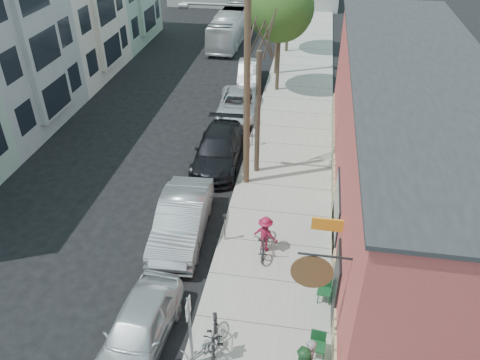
% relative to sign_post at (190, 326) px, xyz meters
% --- Properties ---
extents(ground, '(120.00, 120.00, 0.00)m').
position_rel_sign_post_xyz_m(ground, '(-2.35, 3.75, -1.83)').
color(ground, black).
extents(sidewalk, '(4.50, 58.00, 0.15)m').
position_rel_sign_post_xyz_m(sidewalk, '(1.90, 14.75, -1.76)').
color(sidewalk, '#A3A297').
rests_on(sidewalk, ground).
extents(cafe_building, '(6.60, 20.20, 6.61)m').
position_rel_sign_post_xyz_m(cafe_building, '(6.64, 8.74, 1.47)').
color(cafe_building, '#B84744').
rests_on(cafe_building, ground).
extents(apartment_row, '(6.30, 32.00, 9.00)m').
position_rel_sign_post_xyz_m(apartment_row, '(-14.20, 17.75, 2.67)').
color(apartment_row, '#9BB398').
rests_on(apartment_row, ground).
extents(sign_post, '(0.07, 0.45, 2.80)m').
position_rel_sign_post_xyz_m(sign_post, '(0.00, 0.00, 0.00)').
color(sign_post, slate).
rests_on(sign_post, sidewalk).
extents(parking_meter_near, '(0.14, 0.14, 1.24)m').
position_rel_sign_post_xyz_m(parking_meter_near, '(-0.10, 5.64, -0.85)').
color(parking_meter_near, slate).
rests_on(parking_meter_near, sidewalk).
extents(parking_meter_far, '(0.14, 0.14, 1.24)m').
position_rel_sign_post_xyz_m(parking_meter_far, '(-0.10, 13.30, -0.85)').
color(parking_meter_far, slate).
rests_on(parking_meter_far, sidewalk).
extents(utility_pole_near, '(3.57, 0.28, 10.00)m').
position_rel_sign_post_xyz_m(utility_pole_near, '(0.04, 9.87, 3.58)').
color(utility_pole_near, '#503A28').
rests_on(utility_pole_near, sidewalk).
extents(tree_bare, '(0.24, 0.24, 5.96)m').
position_rel_sign_post_xyz_m(tree_bare, '(0.45, 10.90, 1.30)').
color(tree_bare, '#44392C').
rests_on(tree_bare, sidewalk).
extents(tree_leafy_mid, '(4.09, 4.09, 7.29)m').
position_rel_sign_post_xyz_m(tree_leafy_mid, '(0.45, 21.05, 3.55)').
color(tree_leafy_mid, '#44392C').
rests_on(tree_leafy_mid, sidewalk).
extents(patio_chair_a, '(0.55, 0.55, 0.88)m').
position_rel_sign_post_xyz_m(patio_chair_a, '(3.81, 3.10, -1.24)').
color(patio_chair_a, '#144824').
rests_on(patio_chair_a, sidewalk).
extents(patio_chair_b, '(0.55, 0.55, 0.88)m').
position_rel_sign_post_xyz_m(patio_chair_b, '(3.65, 0.86, -1.24)').
color(patio_chair_b, '#144824').
rests_on(patio_chair_b, sidewalk).
extents(cyclist, '(1.13, 0.88, 1.53)m').
position_rel_sign_post_xyz_m(cyclist, '(1.53, 5.32, -0.92)').
color(cyclist, maroon).
rests_on(cyclist, sidewalk).
extents(cyclist_bike, '(0.75, 2.08, 1.09)m').
position_rel_sign_post_xyz_m(cyclist_bike, '(1.53, 5.32, -1.14)').
color(cyclist_bike, black).
rests_on(cyclist_bike, sidewalk).
extents(parked_bike_a, '(0.82, 2.00, 1.16)m').
position_rel_sign_post_xyz_m(parked_bike_a, '(0.54, 0.61, -1.10)').
color(parked_bike_a, black).
rests_on(parked_bike_a, sidewalk).
extents(parked_bike_b, '(1.39, 1.94, 0.97)m').
position_rel_sign_post_xyz_m(parked_bike_b, '(0.28, -0.02, -1.20)').
color(parked_bike_b, slate).
rests_on(parked_bike_b, sidewalk).
extents(car_0, '(1.99, 4.50, 1.50)m').
position_rel_sign_post_xyz_m(car_0, '(-1.81, 0.48, -1.08)').
color(car_0, '#B8BEC1').
rests_on(car_0, ground).
extents(car_1, '(2.09, 5.24, 1.70)m').
position_rel_sign_post_xyz_m(car_1, '(-1.87, 5.76, -0.98)').
color(car_1, '#A0A4A8').
rests_on(car_1, ground).
extents(car_2, '(2.35, 5.44, 1.56)m').
position_rel_sign_post_xyz_m(car_2, '(-1.55, 11.51, -1.05)').
color(car_2, black).
rests_on(car_2, ground).
extents(car_3, '(2.59, 5.01, 1.35)m').
position_rel_sign_post_xyz_m(car_3, '(-1.55, 17.13, -1.16)').
color(car_3, silver).
rests_on(car_3, ground).
extents(car_4, '(1.95, 4.50, 1.44)m').
position_rel_sign_post_xyz_m(car_4, '(-1.55, 22.25, -1.11)').
color(car_4, '#A6A7AD').
rests_on(car_4, ground).
extents(bus, '(2.32, 9.26, 2.57)m').
position_rel_sign_post_xyz_m(bus, '(-4.50, 30.96, -0.55)').
color(bus, white).
rests_on(bus, ground).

